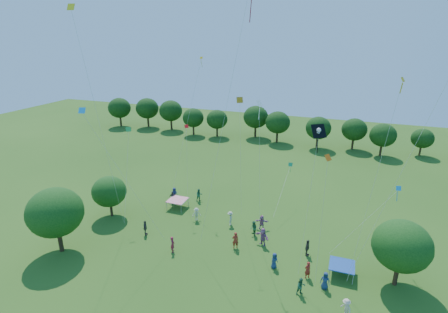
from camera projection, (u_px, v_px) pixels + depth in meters
near_tree_west at (55, 212)px, 33.82m from camera, size 5.35×5.35×6.76m
near_tree_north at (109, 191)px, 40.98m from camera, size 4.00×4.00×5.01m
near_tree_east at (402, 246)px, 29.24m from camera, size 4.82×4.82×6.09m
treeline at (288, 123)px, 68.73m from camera, size 88.01×8.77×6.77m
tent_red_stripe at (177, 200)px, 43.67m from camera, size 2.20×2.20×1.10m
tent_blue at (342, 265)px, 31.39m from camera, size 2.20×2.20×1.10m
crowd_person_0 at (175, 194)px, 45.86m from camera, size 0.88×0.56×1.68m
crowd_person_1 at (173, 244)px, 34.83m from camera, size 0.64×0.75×1.70m
crowd_person_2 at (254, 228)px, 37.68m from camera, size 0.85×0.93×1.67m
crowd_person_3 at (230, 218)px, 39.76m from camera, size 0.77×1.18×1.67m
crowd_person_4 at (172, 197)px, 44.90m from camera, size 0.96×0.46×1.61m
crowd_person_5 at (263, 237)px, 35.97m from camera, size 1.85×1.42×1.89m
crowd_person_6 at (325, 281)px, 29.76m from camera, size 0.81×0.45×1.62m
crowd_person_7 at (235, 240)px, 35.42m from camera, size 0.80×0.71×1.82m
crowd_person_8 at (301, 286)px, 29.12m from camera, size 0.89×0.80×1.59m
crowd_person_9 at (196, 214)px, 40.76m from camera, size 1.12×1.00×1.60m
crowd_person_10 at (145, 228)px, 37.79m from camera, size 0.86×1.08×1.68m
crowd_person_11 at (262, 222)px, 38.99m from camera, size 1.61×0.82×1.65m
crowd_person_12 at (274, 261)px, 32.44m from camera, size 0.76×0.88×1.56m
crowd_person_13 at (308, 270)px, 31.09m from camera, size 0.73×0.71×1.67m
crowd_person_14 at (199, 195)px, 45.41m from camera, size 0.94×0.91×1.72m
crowd_person_15 at (346, 308)px, 26.76m from camera, size 1.07×1.13×1.65m
crowd_person_16 at (307, 248)px, 34.23m from camera, size 0.64×1.08×1.73m
pirate_kite at (318, 134)px, 27.89m from camera, size 1.32×3.06×12.56m
red_high_kite at (241, 31)px, 27.47m from camera, size 4.66×1.35×24.06m
small_kite_0 at (325, 187)px, 25.61m from camera, size 0.55×0.59×11.27m
small_kite_1 at (382, 157)px, 24.37m from camera, size 1.72×1.01×16.81m
small_kite_2 at (87, 71)px, 30.58m from camera, size 0.67×3.49×21.72m
small_kite_3 at (288, 173)px, 43.43m from camera, size 0.66×7.56×3.98m
small_kite_4 at (386, 201)px, 32.30m from camera, size 5.58×3.86×6.16m
small_kite_5 at (447, 81)px, 19.11m from camera, size 4.80×5.02×22.03m
small_kite_6 at (259, 127)px, 31.98m from camera, size 0.81×0.71×13.79m
small_kite_7 at (105, 147)px, 29.24m from camera, size 4.34×4.76×13.89m
small_kite_8 at (187, 142)px, 41.68m from camera, size 0.55×0.54×9.29m
small_kite_9 at (192, 102)px, 43.75m from camera, size 3.19×3.59×16.75m
small_kite_10 at (240, 124)px, 34.81m from camera, size 0.69×1.89×13.62m
small_kite_11 at (128, 145)px, 39.21m from camera, size 2.06×4.98×9.42m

